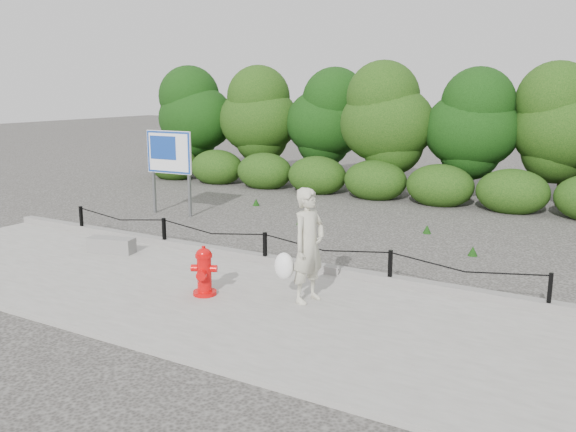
# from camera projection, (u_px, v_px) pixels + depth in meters

# --- Properties ---
(ground) EXTENTS (90.00, 90.00, 0.00)m
(ground) POSITION_uv_depth(u_px,v_px,m) (265.00, 267.00, 11.56)
(ground) COLOR #2D2B28
(ground) RESTS_ON ground
(sidewalk) EXTENTS (14.00, 4.00, 0.08)m
(sidewalk) POSITION_uv_depth(u_px,v_px,m) (199.00, 296.00, 9.87)
(sidewalk) COLOR gray
(sidewalk) RESTS_ON ground
(curb) EXTENTS (14.00, 0.22, 0.14)m
(curb) POSITION_uv_depth(u_px,v_px,m) (266.00, 259.00, 11.57)
(curb) COLOR slate
(curb) RESTS_ON sidewalk
(chain_barrier) EXTENTS (10.06, 0.06, 0.60)m
(chain_barrier) POSITION_uv_depth(u_px,v_px,m) (265.00, 244.00, 11.46)
(chain_barrier) COLOR black
(chain_barrier) RESTS_ON sidewalk
(treeline) EXTENTS (20.40, 3.47, 4.40)m
(treeline) POSITION_uv_depth(u_px,v_px,m) (448.00, 117.00, 18.18)
(treeline) COLOR black
(treeline) RESTS_ON ground
(fire_hydrant) EXTENTS (0.50, 0.50, 0.81)m
(fire_hydrant) POSITION_uv_depth(u_px,v_px,m) (204.00, 272.00, 9.72)
(fire_hydrant) COLOR red
(fire_hydrant) RESTS_ON sidewalk
(pedestrian) EXTENTS (0.79, 0.72, 1.79)m
(pedestrian) POSITION_uv_depth(u_px,v_px,m) (307.00, 247.00, 9.35)
(pedestrian) COLOR #BBB8A1
(pedestrian) RESTS_ON sidewalk
(concrete_block) EXTENTS (1.00, 0.56, 0.30)m
(concrete_block) POSITION_uv_depth(u_px,v_px,m) (111.00, 245.00, 12.26)
(concrete_block) COLOR slate
(concrete_block) RESTS_ON sidewalk
(advertising_sign) EXTENTS (1.40, 0.18, 2.23)m
(advertising_sign) POSITION_uv_depth(u_px,v_px,m) (169.00, 156.00, 15.93)
(advertising_sign) COLOR slate
(advertising_sign) RESTS_ON ground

